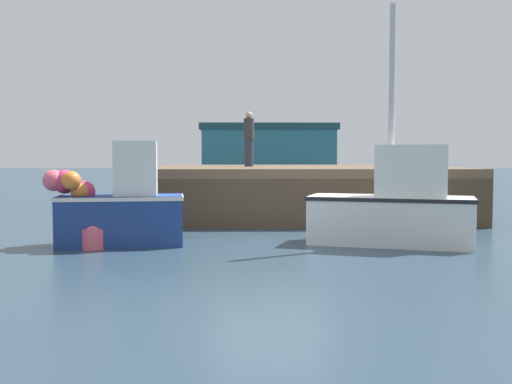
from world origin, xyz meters
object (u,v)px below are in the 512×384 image
at_px(mooring_buoy_foreground, 94,234).
at_px(rowboat, 397,227).
at_px(fishing_boat_near_right, 396,206).
at_px(fishing_boat_near_left, 118,206).
at_px(dockworker, 249,139).

bearing_deg(mooring_buoy_foreground, rowboat, 18.21).
relative_size(fishing_boat_near_right, mooring_buoy_foreground, 7.47).
xyz_separation_m(fishing_boat_near_left, dockworker, (2.84, 6.76, 1.63)).
height_order(fishing_boat_near_left, rowboat, fishing_boat_near_left).
bearing_deg(mooring_buoy_foreground, fishing_boat_near_right, 3.59).
relative_size(fishing_boat_near_right, rowboat, 2.75).
height_order(fishing_boat_near_left, fishing_boat_near_right, fishing_boat_near_right).
relative_size(fishing_boat_near_left, mooring_buoy_foreground, 4.34).
xyz_separation_m(dockworker, mooring_buoy_foreground, (-3.27, -7.22, -2.17)).
bearing_deg(fishing_boat_near_right, rowboat, 74.36).
bearing_deg(rowboat, dockworker, 126.62).
bearing_deg(dockworker, rowboat, -53.38).
height_order(rowboat, mooring_buoy_foreground, mooring_buoy_foreground).
height_order(fishing_boat_near_right, dockworker, fishing_boat_near_right).
xyz_separation_m(fishing_boat_near_left, rowboat, (6.51, 1.83, -0.69)).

